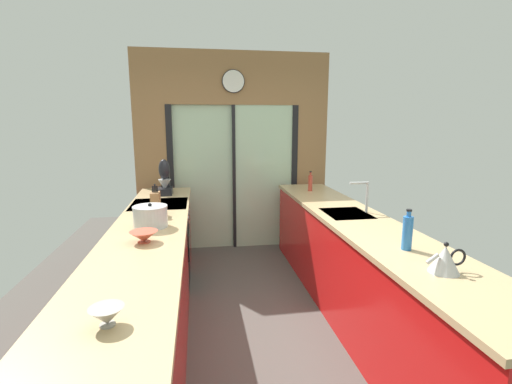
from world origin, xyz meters
TOP-DOWN VIEW (x-y plane):
  - ground_plane at (0.00, 0.60)m, footprint 5.04×7.60m
  - back_wall_unit at (0.00, 2.40)m, footprint 2.64×0.12m
  - left_counter_run at (-0.91, 0.13)m, footprint 0.62×3.80m
  - right_counter_run at (0.91, 0.30)m, footprint 0.62×3.80m
  - sink_faucet at (1.06, 0.55)m, footprint 0.19×0.02m
  - oven_range at (-0.91, 1.25)m, footprint 0.60×0.60m
  - mixing_bowl_near at (-0.89, -1.13)m, footprint 0.15×0.15m
  - mixing_bowl_far at (-0.89, -0.03)m, footprint 0.20×0.20m
  - knife_block at (-0.89, 0.77)m, footprint 0.08×0.14m
  - stand_mixer at (-0.89, 1.78)m, footprint 0.17×0.27m
  - stock_pot at (-0.89, 0.37)m, footprint 0.28×0.28m
  - kettle at (0.89, -0.85)m, footprint 0.25×0.17m
  - soap_bottle_near at (0.89, -0.46)m, footprint 0.07×0.07m
  - soap_bottle_far at (0.89, 1.70)m, footprint 0.05×0.05m

SIDE VIEW (x-z plane):
  - ground_plane at x=0.00m, z-range -0.02..0.00m
  - oven_range at x=-0.91m, z-range 0.00..0.92m
  - right_counter_run at x=0.91m, z-range 0.00..0.92m
  - left_counter_run at x=-0.91m, z-range 0.01..0.93m
  - mixing_bowl_far at x=-0.89m, z-range 0.92..1.01m
  - mixing_bowl_near at x=-0.89m, z-range 0.92..1.01m
  - kettle at x=0.89m, z-range 0.91..1.09m
  - stock_pot at x=-0.89m, z-range 0.91..1.11m
  - soap_bottle_far at x=0.89m, z-range 0.90..1.15m
  - knife_block at x=-0.89m, z-range 0.88..1.18m
  - soap_bottle_near at x=0.89m, z-range 0.90..1.18m
  - stand_mixer at x=-0.89m, z-range 0.87..1.29m
  - sink_faucet at x=1.06m, z-range 0.97..1.27m
  - back_wall_unit at x=0.00m, z-range 0.18..2.88m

